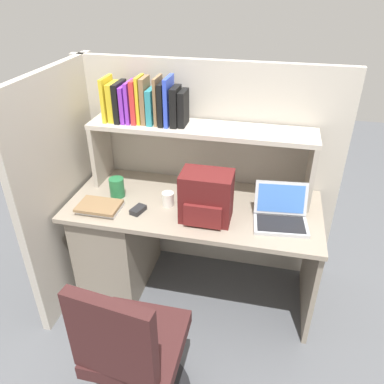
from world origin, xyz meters
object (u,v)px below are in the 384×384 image
at_px(snack_canister, 117,187).
at_px(office_chair, 134,359).
at_px(paper_cup, 168,199).
at_px(computer_mouse, 138,210).
at_px(backpack, 206,198).
at_px(laptop, 281,215).

relative_size(snack_canister, office_chair, 0.14).
relative_size(paper_cup, office_chair, 0.10).
height_order(paper_cup, office_chair, office_chair).
relative_size(computer_mouse, snack_canister, 0.81).
distance_m(snack_canister, office_chair, 1.08).
height_order(computer_mouse, office_chair, office_chair).
relative_size(backpack, computer_mouse, 2.92).
bearing_deg(snack_canister, paper_cup, -5.55).
height_order(snack_canister, office_chair, office_chair).
distance_m(backpack, office_chair, 0.94).
xyz_separation_m(laptop, snack_canister, (-1.06, 0.06, 0.01)).
relative_size(laptop, snack_canister, 2.60).
bearing_deg(computer_mouse, snack_canister, 159.42).
xyz_separation_m(laptop, backpack, (-0.44, -0.06, 0.10)).
xyz_separation_m(laptop, office_chair, (-0.64, -0.85, -0.39)).
xyz_separation_m(computer_mouse, paper_cup, (0.16, 0.12, 0.03)).
bearing_deg(backpack, laptop, 8.38).
xyz_separation_m(laptop, paper_cup, (-0.70, 0.03, -0.01)).
bearing_deg(laptop, snack_canister, 176.51).
bearing_deg(backpack, snack_canister, 168.25).
xyz_separation_m(backpack, paper_cup, (-0.26, 0.09, -0.10)).
relative_size(laptop, backpack, 1.10).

